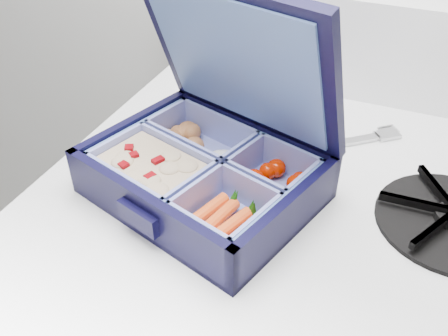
% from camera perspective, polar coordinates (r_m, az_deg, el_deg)
% --- Properties ---
extents(bento_box, '(0.28, 0.25, 0.06)m').
position_cam_1_polar(bento_box, '(0.56, -2.37, -0.73)').
color(bento_box, black).
rests_on(bento_box, stove).
extents(burner_grate_rear, '(0.17, 0.17, 0.02)m').
position_cam_1_polar(burner_grate_rear, '(0.75, 1.62, 8.08)').
color(burner_grate_rear, black).
rests_on(burner_grate_rear, stove).
extents(fork, '(0.16, 0.14, 0.01)m').
position_cam_1_polar(fork, '(0.66, 11.56, 2.48)').
color(fork, '#B4B4B4').
rests_on(fork, stove).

